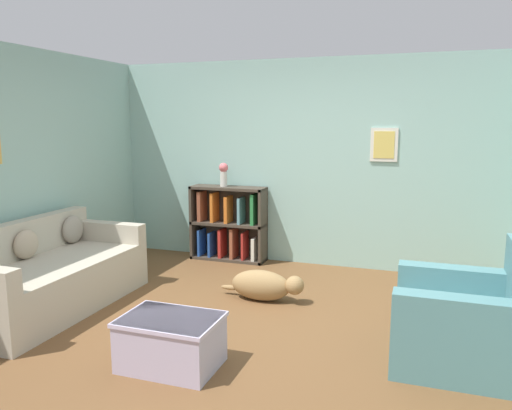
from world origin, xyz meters
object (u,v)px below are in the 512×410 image
(recliner_chair, at_px, (471,322))
(coffee_table, at_px, (171,340))
(couch, at_px, (47,277))
(dog, at_px, (264,285))
(vase, at_px, (224,173))
(bookshelf, at_px, (229,224))

(recliner_chair, bearing_deg, coffee_table, -159.85)
(recliner_chair, xyz_separation_m, coffee_table, (-2.12, -0.78, -0.12))
(couch, xyz_separation_m, dog, (1.96, 0.89, -0.16))
(recliner_chair, xyz_separation_m, vase, (-2.89, 2.10, 0.83))
(bookshelf, bearing_deg, coffee_table, -76.28)
(couch, height_order, bookshelf, bookshelf)
(vase, bearing_deg, coffee_table, -75.09)
(couch, relative_size, coffee_table, 2.72)
(bookshelf, distance_m, coffee_table, 3.00)
(dog, height_order, vase, vase)
(bookshelf, relative_size, coffee_table, 1.37)
(couch, height_order, coffee_table, couch)
(bookshelf, relative_size, vase, 3.25)
(coffee_table, distance_m, vase, 3.13)
(bookshelf, distance_m, vase, 0.68)
(bookshelf, xyz_separation_m, dog, (0.93, -1.33, -0.32))
(coffee_table, xyz_separation_m, vase, (-0.77, 2.88, 0.95))
(couch, bearing_deg, coffee_table, -21.25)
(couch, xyz_separation_m, vase, (0.97, 2.20, 0.84))
(vase, bearing_deg, couch, -113.81)
(couch, relative_size, dog, 2.16)
(coffee_table, height_order, vase, vase)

